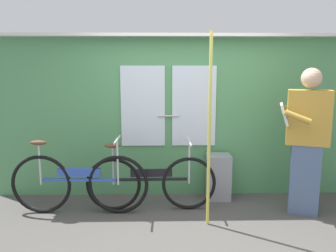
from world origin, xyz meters
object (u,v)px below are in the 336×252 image
(handrail_pole, at_px, (209,132))
(passenger_reading_newspaper, at_px, (306,139))
(bicycle_near_door, at_px, (151,182))
(trash_bin_by_wall, at_px, (218,177))
(bicycle_leaning_behind, at_px, (79,183))

(handrail_pole, bearing_deg, passenger_reading_newspaper, 12.95)
(passenger_reading_newspaper, bearing_deg, bicycle_near_door, 13.92)
(bicycle_near_door, relative_size, passenger_reading_newspaper, 0.92)
(bicycle_near_door, bearing_deg, passenger_reading_newspaper, -5.17)
(passenger_reading_newspaper, relative_size, handrail_pole, 0.82)
(trash_bin_by_wall, distance_m, handrail_pole, 1.13)
(bicycle_near_door, xyz_separation_m, bicycle_leaning_behind, (-0.88, -0.08, 0.03))
(passenger_reading_newspaper, bearing_deg, trash_bin_by_wall, -8.72)
(bicycle_leaning_behind, bearing_deg, bicycle_near_door, 6.99)
(bicycle_near_door, xyz_separation_m, trash_bin_by_wall, (0.92, 0.35, -0.06))
(bicycle_leaning_behind, xyz_separation_m, trash_bin_by_wall, (1.80, 0.43, -0.08))
(passenger_reading_newspaper, bearing_deg, bicycle_leaning_behind, 16.89)
(trash_bin_by_wall, height_order, handrail_pole, handrail_pole)
(bicycle_near_door, height_order, trash_bin_by_wall, bicycle_near_door)
(bicycle_leaning_behind, relative_size, trash_bin_by_wall, 2.71)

